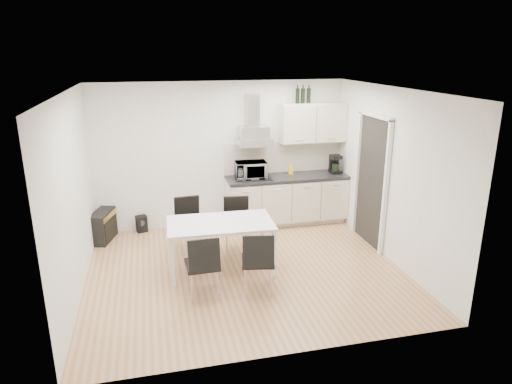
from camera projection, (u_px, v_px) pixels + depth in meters
ground at (245, 270)px, 6.71m from camera, size 4.50×4.50×0.00m
wall_back at (221, 155)px, 8.18m from camera, size 4.50×0.10×2.60m
wall_front at (287, 242)px, 4.47m from camera, size 4.50×0.10×2.60m
wall_left at (72, 197)px, 5.83m from camera, size 0.10×4.00×2.60m
wall_right at (391, 176)px, 6.82m from camera, size 0.10×4.00×2.60m
ceiling at (244, 90)px, 5.94m from camera, size 4.50×4.50×0.00m
doorway at (371, 182)px, 7.40m from camera, size 0.08×1.04×2.10m
kitchenette at (288, 180)px, 8.34m from camera, size 2.22×0.64×2.52m
dining_table at (220, 227)px, 6.53m from camera, size 1.53×0.91×0.75m
chair_far_left at (189, 226)px, 7.21m from camera, size 0.47×0.53×0.88m
chair_far_right at (237, 226)px, 7.21m from camera, size 0.51×0.56×0.88m
chair_near_left at (202, 265)px, 5.89m from camera, size 0.46×0.51×0.88m
chair_near_right at (258, 262)px, 6.00m from camera, size 0.53×0.58×0.88m
guitar_amp at (103, 226)px, 7.70m from camera, size 0.43×0.67×0.52m
floor_speaker at (142, 224)px, 8.11m from camera, size 0.21×0.20×0.29m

